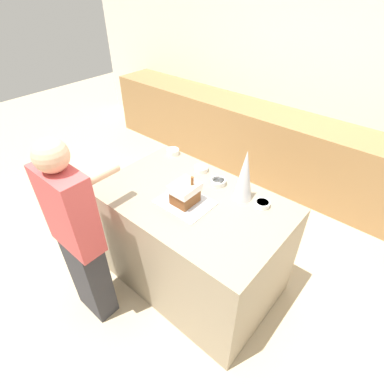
# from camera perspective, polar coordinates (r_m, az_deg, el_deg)

# --- Properties ---
(ground_plane) EXTENTS (12.00, 12.00, 0.00)m
(ground_plane) POSITION_cam_1_polar(r_m,az_deg,el_deg) (2.93, 0.07, -15.80)
(ground_plane) COLOR #C6B28E
(wall_back) EXTENTS (8.00, 0.05, 2.60)m
(wall_back) POSITION_cam_1_polar(r_m,az_deg,el_deg) (3.94, 23.75, 19.13)
(wall_back) COLOR white
(wall_back) RESTS_ON ground_plane
(back_cabinet_block) EXTENTS (6.00, 0.60, 0.90)m
(back_cabinet_block) POSITION_cam_1_polar(r_m,az_deg,el_deg) (3.97, 19.05, 6.74)
(back_cabinet_block) COLOR #9E7547
(back_cabinet_block) RESTS_ON ground_plane
(kitchen_island) EXTENTS (1.45, 0.93, 0.94)m
(kitchen_island) POSITION_cam_1_polar(r_m,az_deg,el_deg) (2.56, 0.08, -9.49)
(kitchen_island) COLOR gray
(kitchen_island) RESTS_ON ground_plane
(baking_tray) EXTENTS (0.39, 0.31, 0.01)m
(baking_tray) POSITION_cam_1_polar(r_m,az_deg,el_deg) (2.21, -1.33, -1.98)
(baking_tray) COLOR silver
(baking_tray) RESTS_ON kitchen_island
(gingerbread_house) EXTENTS (0.17, 0.20, 0.22)m
(gingerbread_house) POSITION_cam_1_polar(r_m,az_deg,el_deg) (2.15, -1.35, -0.15)
(gingerbread_house) COLOR brown
(gingerbread_house) RESTS_ON baking_tray
(decorative_tree) EXTENTS (0.14, 0.14, 0.41)m
(decorative_tree) POSITION_cam_1_polar(r_m,az_deg,el_deg) (2.17, 10.00, 3.11)
(decorative_tree) COLOR silver
(decorative_tree) RESTS_ON kitchen_island
(candy_bowl_behind_tray) EXTENTS (0.11, 0.11, 0.05)m
(candy_bowl_behind_tray) POSITION_cam_1_polar(r_m,az_deg,el_deg) (2.78, -3.67, 7.71)
(candy_bowl_behind_tray) COLOR white
(candy_bowl_behind_tray) RESTS_ON kitchen_island
(candy_bowl_front_corner) EXTENTS (0.11, 0.11, 0.04)m
(candy_bowl_front_corner) POSITION_cam_1_polar(r_m,az_deg,el_deg) (2.22, 13.25, -2.19)
(candy_bowl_front_corner) COLOR white
(candy_bowl_front_corner) RESTS_ON kitchen_island
(candy_bowl_center_rear) EXTENTS (0.12, 0.12, 0.04)m
(candy_bowl_center_rear) POSITION_cam_1_polar(r_m,az_deg,el_deg) (2.54, 1.74, 4.49)
(candy_bowl_center_rear) COLOR white
(candy_bowl_center_rear) RESTS_ON kitchen_island
(candy_bowl_beside_tree) EXTENTS (0.12, 0.12, 0.04)m
(candy_bowl_beside_tree) POSITION_cam_1_polar(r_m,az_deg,el_deg) (2.39, 5.01, 1.98)
(candy_bowl_beside_tree) COLOR silver
(candy_bowl_beside_tree) RESTS_ON kitchen_island
(person) EXTENTS (0.42, 0.52, 1.59)m
(person) POSITION_cam_1_polar(r_m,az_deg,el_deg) (2.26, -20.82, -8.09)
(person) COLOR #333338
(person) RESTS_ON ground_plane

